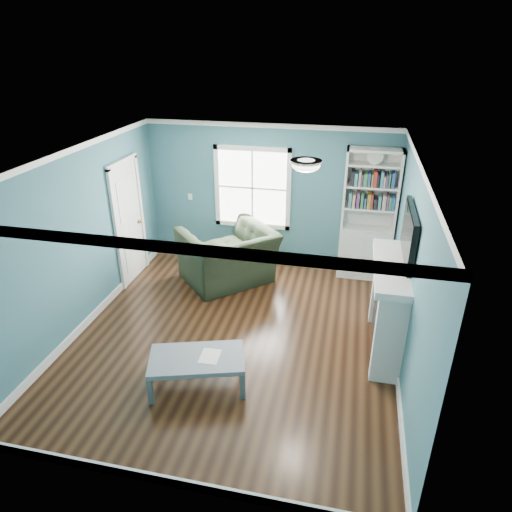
# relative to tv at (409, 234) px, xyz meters

# --- Properties ---
(floor) EXTENTS (5.00, 5.00, 0.00)m
(floor) POSITION_rel_tv_xyz_m (-2.20, -0.20, -1.72)
(floor) COLOR black
(floor) RESTS_ON ground
(room_walls) EXTENTS (5.00, 5.00, 5.00)m
(room_walls) POSITION_rel_tv_xyz_m (-2.20, -0.20, -0.14)
(room_walls) COLOR #3A6D7F
(room_walls) RESTS_ON ground
(trim) EXTENTS (4.50, 5.00, 2.60)m
(trim) POSITION_rel_tv_xyz_m (-2.20, -0.20, -0.49)
(trim) COLOR white
(trim) RESTS_ON ground
(window) EXTENTS (1.40, 0.06, 1.50)m
(window) POSITION_rel_tv_xyz_m (-2.50, 2.29, -0.27)
(window) COLOR white
(window) RESTS_ON room_walls
(bookshelf) EXTENTS (0.90, 0.35, 2.31)m
(bookshelf) POSITION_rel_tv_xyz_m (-0.43, 2.10, -0.80)
(bookshelf) COLOR silver
(bookshelf) RESTS_ON ground
(fireplace) EXTENTS (0.44, 1.58, 1.30)m
(fireplace) POSITION_rel_tv_xyz_m (-0.12, 0.00, -1.09)
(fireplace) COLOR black
(fireplace) RESTS_ON ground
(tv) EXTENTS (0.06, 1.10, 0.65)m
(tv) POSITION_rel_tv_xyz_m (0.00, 0.00, 0.00)
(tv) COLOR black
(tv) RESTS_ON fireplace
(door) EXTENTS (0.12, 0.98, 2.17)m
(door) POSITION_rel_tv_xyz_m (-4.42, 1.20, -0.65)
(door) COLOR silver
(door) RESTS_ON ground
(ceiling_fixture) EXTENTS (0.38, 0.38, 0.15)m
(ceiling_fixture) POSITION_rel_tv_xyz_m (-1.30, -0.10, 0.82)
(ceiling_fixture) COLOR white
(ceiling_fixture) RESTS_ON room_walls
(light_switch) EXTENTS (0.08, 0.01, 0.12)m
(light_switch) POSITION_rel_tv_xyz_m (-3.70, 2.28, -0.52)
(light_switch) COLOR white
(light_switch) RESTS_ON room_walls
(recliner) EXTENTS (1.72, 1.69, 1.28)m
(recliner) POSITION_rel_tv_xyz_m (-2.74, 1.40, -1.09)
(recliner) COLOR black
(recliner) RESTS_ON ground
(coffee_table) EXTENTS (1.28, 0.93, 0.42)m
(coffee_table) POSITION_rel_tv_xyz_m (-2.39, -1.27, -1.36)
(coffee_table) COLOR #464F54
(coffee_table) RESTS_ON ground
(paper_sheet) EXTENTS (0.25, 0.31, 0.00)m
(paper_sheet) POSITION_rel_tv_xyz_m (-2.23, -1.22, -1.31)
(paper_sheet) COLOR white
(paper_sheet) RESTS_ON coffee_table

